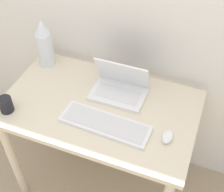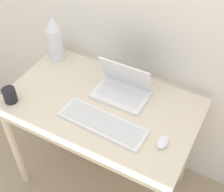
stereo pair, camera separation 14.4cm
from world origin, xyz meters
The scene contains 6 objects.
desk centered at (0.00, 0.32, 0.64)m, with size 1.05×0.64×0.76m.
laptop centered at (0.07, 0.45, 0.80)m, with size 0.30×0.20×0.21m.
keyboard centered at (0.08, 0.20, 0.77)m, with size 0.47×0.17×0.02m.
mouse centered at (0.39, 0.23, 0.77)m, with size 0.05×0.09×0.03m.
vase centered at (-0.43, 0.54, 0.91)m, with size 0.09×0.09×0.30m.
mug centered at (-0.44, 0.11, 0.80)m, with size 0.07×0.07×0.09m.
Camera 2 is at (0.61, -0.68, 1.96)m, focal length 50.00 mm.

